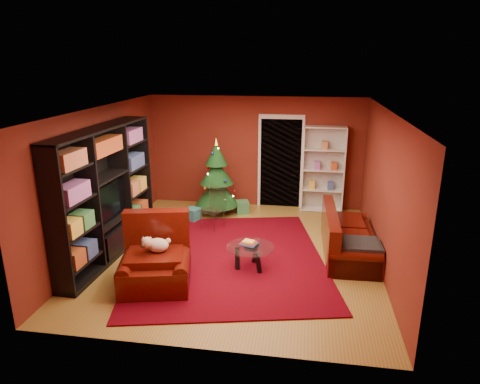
% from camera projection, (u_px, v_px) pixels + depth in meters
% --- Properties ---
extents(floor, '(5.00, 5.50, 0.05)m').
position_uv_depth(floor, '(237.00, 254.00, 7.86)').
color(floor, olive).
rests_on(floor, ground).
extents(ceiling, '(5.00, 5.50, 0.05)m').
position_uv_depth(ceiling, '(236.00, 108.00, 7.06)').
color(ceiling, silver).
rests_on(ceiling, wall_back).
extents(wall_back, '(5.00, 0.05, 2.60)m').
position_uv_depth(wall_back, '(255.00, 152.00, 10.08)').
color(wall_back, maroon).
rests_on(wall_back, ground).
extents(wall_left, '(0.05, 5.50, 2.60)m').
position_uv_depth(wall_left, '(101.00, 179.00, 7.83)').
color(wall_left, maroon).
rests_on(wall_left, ground).
extents(wall_right, '(0.05, 5.50, 2.60)m').
position_uv_depth(wall_right, '(386.00, 192.00, 7.09)').
color(wall_right, maroon).
rests_on(wall_right, ground).
extents(doorway, '(1.06, 0.60, 2.16)m').
position_uv_depth(doorway, '(281.00, 164.00, 10.02)').
color(doorway, black).
rests_on(doorway, floor).
extents(rug, '(4.10, 4.52, 0.02)m').
position_uv_depth(rug, '(227.00, 258.00, 7.63)').
color(rug, '#5A020D').
rests_on(rug, floor).
extents(media_unit, '(0.59, 3.03, 2.31)m').
position_uv_depth(media_unit, '(104.00, 194.00, 7.46)').
color(media_unit, black).
rests_on(media_unit, floor).
extents(christmas_tree, '(1.20, 1.20, 1.76)m').
position_uv_depth(christmas_tree, '(217.00, 178.00, 9.60)').
color(christmas_tree, '#103915').
rests_on(christmas_tree, floor).
extents(gift_box_teal, '(0.36, 0.36, 0.28)m').
position_uv_depth(gift_box_teal, '(193.00, 214.00, 9.39)').
color(gift_box_teal, teal).
rests_on(gift_box_teal, floor).
extents(gift_box_green, '(0.36, 0.36, 0.28)m').
position_uv_depth(gift_box_green, '(242.00, 207.00, 9.85)').
color(gift_box_green, '#307844').
rests_on(gift_box_green, floor).
extents(gift_box_red, '(0.26, 0.26, 0.22)m').
position_uv_depth(gift_box_red, '(229.00, 201.00, 10.35)').
color(gift_box_red, maroon).
rests_on(gift_box_red, floor).
extents(white_bookshelf, '(0.94, 0.35, 2.03)m').
position_uv_depth(white_bookshelf, '(323.00, 170.00, 9.74)').
color(white_bookshelf, white).
rests_on(white_bookshelf, floor).
extents(armchair, '(1.37, 1.37, 0.89)m').
position_uv_depth(armchair, '(155.00, 260.00, 6.60)').
color(armchair, '#3E0B05').
rests_on(armchair, rug).
extents(dog, '(0.46, 0.38, 0.29)m').
position_uv_depth(dog, '(158.00, 245.00, 6.58)').
color(dog, beige).
rests_on(dog, armchair).
extents(sofa, '(0.93, 1.97, 0.84)m').
position_uv_depth(sofa, '(350.00, 233.00, 7.67)').
color(sofa, '#3E0B05').
rests_on(sofa, rug).
extents(coffee_table, '(1.01, 1.01, 0.50)m').
position_uv_depth(coffee_table, '(250.00, 257.00, 7.20)').
color(coffee_table, gray).
rests_on(coffee_table, rug).
extents(acrylic_chair, '(0.57, 0.58, 0.81)m').
position_uv_depth(acrylic_chair, '(212.00, 210.00, 8.85)').
color(acrylic_chair, '#66605B').
rests_on(acrylic_chair, rug).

